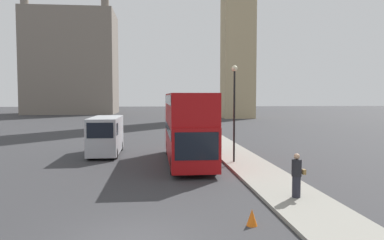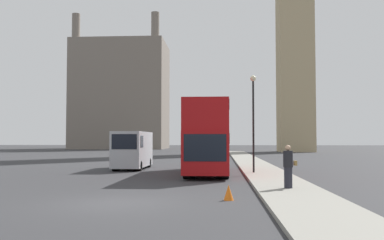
{
  "view_description": "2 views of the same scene",
  "coord_description": "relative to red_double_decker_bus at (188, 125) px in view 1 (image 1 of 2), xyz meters",
  "views": [
    {
      "loc": [
        0.71,
        -10.72,
        4.2
      ],
      "look_at": [
        2.93,
        11.58,
        2.8
      ],
      "focal_mm": 35.0,
      "sensor_mm": 36.0,
      "label": 1
    },
    {
      "loc": [
        3.51,
        -14.38,
        2.16
      ],
      "look_at": [
        1.28,
        20.52,
        3.76
      ],
      "focal_mm": 40.0,
      "sensor_mm": 36.0,
      "label": 2
    }
  ],
  "objects": [
    {
      "name": "building_block_distant",
      "position": [
        -22.36,
        72.23,
        10.09
      ],
      "size": [
        21.1,
        15.0,
        30.4
      ],
      "color": "slate",
      "rests_on": "ground_plane"
    },
    {
      "name": "pedestrian",
      "position": [
        3.59,
        -9.09,
        -1.4
      ],
      "size": [
        0.55,
        0.39,
        1.77
      ],
      "color": "#23232D",
      "rests_on": "sidewalk_strip"
    },
    {
      "name": "street_lamp",
      "position": [
        2.83,
        -0.7,
        1.6
      ],
      "size": [
        0.36,
        0.36,
        5.96
      ],
      "color": "black",
      "rests_on": "sidewalk_strip"
    },
    {
      "name": "sidewalk_strip",
      "position": [
        3.6,
        -12.71,
        -2.37
      ],
      "size": [
        2.74,
        120.0,
        0.15
      ],
      "color": "gray",
      "rests_on": "ground_plane"
    },
    {
      "name": "traffic_cone",
      "position": [
        1.06,
        -11.76,
        -2.17
      ],
      "size": [
        0.36,
        0.36,
        0.55
      ],
      "color": "orange",
      "rests_on": "ground_plane"
    },
    {
      "name": "white_van",
      "position": [
        -5.6,
        3.87,
        -0.99
      ],
      "size": [
        2.03,
        5.8,
        2.72
      ],
      "color": "#B2B7BC",
      "rests_on": "ground_plane"
    },
    {
      "name": "red_double_decker_bus",
      "position": [
        0.0,
        0.0,
        0.0
      ],
      "size": [
        2.54,
        10.21,
        4.39
      ],
      "color": "#A80F11",
      "rests_on": "ground_plane"
    }
  ]
}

